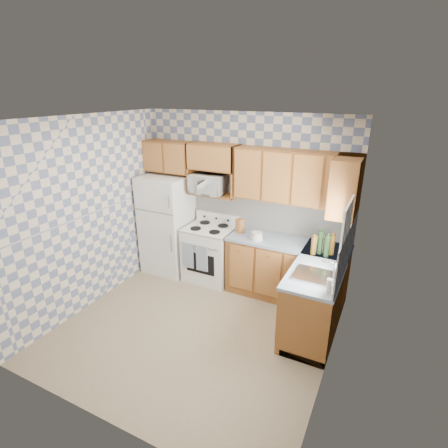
{
  "coord_description": "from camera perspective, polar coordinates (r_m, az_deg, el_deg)",
  "views": [
    {
      "loc": [
        2.06,
        -3.3,
        3.0
      ],
      "look_at": [
        0.05,
        0.75,
        1.25
      ],
      "focal_mm": 28.0,
      "sensor_mm": 36.0,
      "label": 1
    }
  ],
  "objects": [
    {
      "name": "refrigerator",
      "position": [
        6.04,
        -9.2,
        -0.08
      ],
      "size": [
        0.75,
        0.7,
        1.68
      ],
      "primitive_type": "cube",
      "color": "silver",
      "rests_on": "floor"
    },
    {
      "name": "back_wall",
      "position": [
        5.56,
        3.44,
        3.88
      ],
      "size": [
        3.4,
        0.02,
        2.7
      ],
      "primitive_type": "cube",
      "color": "slate",
      "rests_on": "ground"
    },
    {
      "name": "right_wall",
      "position": [
        3.7,
        18.13,
        -6.41
      ],
      "size": [
        0.02,
        3.2,
        2.7
      ],
      "primitive_type": "cube",
      "color": "slate",
      "rests_on": "ground"
    },
    {
      "name": "floor",
      "position": [
        4.91,
        -4.61,
        -16.58
      ],
      "size": [
        3.4,
        3.4,
        0.0
      ],
      "primitive_type": "plane",
      "color": "#806D53",
      "rests_on": "ground"
    },
    {
      "name": "window",
      "position": [
        4.07,
        19.11,
        -2.43
      ],
      "size": [
        0.02,
        0.66,
        0.86
      ],
      "primitive_type": "cube",
      "color": "white",
      "rests_on": "right_wall"
    },
    {
      "name": "dish_towel_left",
      "position": [
        5.61,
        -5.9,
        -5.15
      ],
      "size": [
        0.2,
        0.02,
        0.42
      ],
      "primitive_type": "cube",
      "color": "navy",
      "rests_on": "stove_body"
    },
    {
      "name": "food_containers",
      "position": [
        5.16,
        5.4,
        -1.98
      ],
      "size": [
        0.18,
        0.18,
        0.12
      ],
      "primitive_type": null,
      "color": "beige",
      "rests_on": "countertop_back"
    },
    {
      "name": "electric_kettle",
      "position": [
        4.95,
        15.57,
        -3.27
      ],
      "size": [
        0.15,
        0.15,
        0.19
      ],
      "primitive_type": "cylinder",
      "color": "silver",
      "rests_on": "countertop_back"
    },
    {
      "name": "countertop_right",
      "position": [
        4.65,
        15.4,
        -6.49
      ],
      "size": [
        0.63,
        1.6,
        0.04
      ],
      "primitive_type": "cube",
      "color": "slate",
      "rests_on": "base_cabinets_right"
    },
    {
      "name": "base_cabinets_right",
      "position": [
        4.87,
        14.93,
        -11.31
      ],
      "size": [
        0.6,
        1.6,
        0.88
      ],
      "primitive_type": "cube",
      "color": "brown",
      "rests_on": "floor"
    },
    {
      "name": "upper_cabinets_right",
      "position": [
        4.72,
        19.32,
        5.88
      ],
      "size": [
        0.33,
        0.7,
        0.74
      ],
      "primitive_type": "cube",
      "color": "brown",
      "rests_on": "right_wall"
    },
    {
      "name": "sink",
      "position": [
        4.33,
        14.54,
        -8.18
      ],
      "size": [
        0.48,
        0.4,
        0.03
      ],
      "primitive_type": "cube",
      "color": "#B7B7BC",
      "rests_on": "countertop_right"
    },
    {
      "name": "backsplash_back",
      "position": [
        5.46,
        7.22,
        1.77
      ],
      "size": [
        2.6,
        0.02,
        0.56
      ],
      "primitive_type": "cube",
      "color": "silver",
      "rests_on": "back_wall"
    },
    {
      "name": "microwave_shelf",
      "position": [
        5.59,
        -1.66,
        4.9
      ],
      "size": [
        0.8,
        0.33,
        0.03
      ],
      "primitive_type": "cube",
      "color": "brown",
      "rests_on": "back_wall"
    },
    {
      "name": "backguard",
      "position": [
        5.82,
        -1.09,
        1.07
      ],
      "size": [
        0.76,
        0.08,
        0.17
      ],
      "primitive_type": "cube",
      "color": "silver",
      "rests_on": "cooktop"
    },
    {
      "name": "knife_block",
      "position": [
        5.38,
        2.58,
        -0.28
      ],
      "size": [
        0.13,
        0.13,
        0.22
      ],
      "primitive_type": "cube",
      "rotation": [
        0.0,
        0.0,
        -0.4
      ],
      "color": "brown",
      "rests_on": "countertop_back"
    },
    {
      "name": "bottle_2",
      "position": [
        4.88,
        17.22,
        -3.24
      ],
      "size": [
        0.07,
        0.07,
        0.29
      ],
      "primitive_type": "cylinder",
      "color": "#4D3412",
      "rests_on": "countertop_back"
    },
    {
      "name": "bottle_3",
      "position": [
        4.82,
        14.43,
        -3.36
      ],
      "size": [
        0.07,
        0.07,
        0.26
      ],
      "primitive_type": "cylinder",
      "color": "#4D3412",
      "rests_on": "countertop_back"
    },
    {
      "name": "countertop_back",
      "position": [
        5.2,
        10.4,
        -3.03
      ],
      "size": [
        1.77,
        0.63,
        0.04
      ],
      "primitive_type": "cube",
      "color": "slate",
      "rests_on": "base_cabinets_back"
    },
    {
      "name": "microwave",
      "position": [
        5.54,
        -2.63,
        6.52
      ],
      "size": [
        0.57,
        0.4,
        0.3
      ],
      "primitive_type": "imported",
      "rotation": [
        0.0,
        0.0,
        0.05
      ],
      "color": "silver",
      "rests_on": "microwave_shelf"
    },
    {
      "name": "soap_bottle",
      "position": [
        4.01,
        16.78,
        -9.69
      ],
      "size": [
        0.06,
        0.06,
        0.17
      ],
      "primitive_type": "cylinder",
      "color": "beige",
      "rests_on": "countertop_right"
    },
    {
      "name": "cooktop",
      "position": [
        5.63,
        -2.37,
        -0.7
      ],
      "size": [
        0.76,
        0.65,
        0.02
      ],
      "primitive_type": "cube",
      "color": "silver",
      "rests_on": "stove_body"
    },
    {
      "name": "upper_cabinets_back",
      "position": [
        5.02,
        11.57,
        7.51
      ],
      "size": [
        1.75,
        0.33,
        0.74
      ],
      "primitive_type": "cube",
      "color": "brown",
      "rests_on": "back_wall"
    },
    {
      "name": "bottle_0",
      "position": [
        4.85,
        15.43,
        -2.88
      ],
      "size": [
        0.07,
        0.07,
        0.33
      ],
      "primitive_type": "cylinder",
      "color": "black",
      "rests_on": "countertop_back"
    },
    {
      "name": "base_cabinets_back",
      "position": [
        5.4,
        10.09,
        -7.47
      ],
      "size": [
        1.75,
        0.6,
        0.88
      ],
      "primitive_type": "cube",
      "color": "brown",
      "rests_on": "floor"
    },
    {
      "name": "bottle_1",
      "position": [
        4.79,
        16.43,
        -3.47
      ],
      "size": [
        0.07,
        0.07,
        0.31
      ],
      "primitive_type": "cylinder",
      "color": "black",
      "rests_on": "countertop_back"
    },
    {
      "name": "upper_cabinets_fridge",
      "position": [
        5.89,
        -8.92,
        10.85
      ],
      "size": [
        0.82,
        0.33,
        0.5
      ],
      "primitive_type": "cube",
      "color": "brown",
      "rests_on": "back_wall"
    },
    {
      "name": "dish_towel_right",
      "position": [
        5.49,
        -3.63,
        -5.69
      ],
      "size": [
        0.2,
        0.02,
        0.42
      ],
      "primitive_type": "cube",
      "color": "navy",
      "rests_on": "stove_body"
    },
    {
      "name": "backsplash_right",
      "position": [
        4.49,
        19.45,
        -3.75
      ],
      "size": [
        0.02,
        1.6,
        0.56
      ],
      "primitive_type": "cube",
      "color": "silver",
      "rests_on": "right_wall"
    },
    {
      "name": "stove_body",
      "position": [
        5.81,
        -2.3,
        -4.87
      ],
      "size": [
        0.76,
        0.65,
        0.9
      ],
      "primitive_type": "cube",
      "color": "silver",
      "rests_on": "floor"
    }
  ]
}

